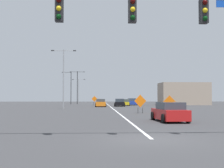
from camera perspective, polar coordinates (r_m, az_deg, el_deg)
ground at (r=12.90m, az=7.65°, el=-10.44°), size 209.81×209.81×0.00m
road_centre_stripe at (r=70.91m, az=-0.84°, el=-3.94°), size 0.16×116.56×0.01m
traffic_signal_assembly at (r=12.98m, az=-3.50°, el=12.08°), size 12.56×0.44×6.48m
street_lamp_mid_left at (r=74.38m, az=-7.99°, el=-0.40°), size 2.29×0.24×8.05m
street_lamp_near_left at (r=93.69m, az=-6.41°, el=-0.82°), size 4.04×0.24×7.46m
street_lamp_far_left at (r=76.19m, az=-6.65°, el=-0.11°), size 3.79×0.24×8.34m
street_lamp_near_right at (r=44.82m, az=-9.26°, el=1.90°), size 3.70×0.24×8.85m
construction_sign_right_shoulder at (r=63.54m, az=-3.37°, el=-2.96°), size 1.24×0.08×2.00m
construction_sign_median_far at (r=28.51m, az=10.93°, el=-3.60°), size 1.26×0.20×1.94m
construction_sign_left_shoulder at (r=33.23m, az=5.42°, el=-3.38°), size 1.38×0.36×2.05m
car_blue_approaching at (r=65.89m, az=3.83°, el=-3.46°), size 2.18×4.41×1.51m
car_yellow_mid at (r=62.30m, az=2.35°, el=-3.57°), size 2.16×3.90×1.33m
car_red_far at (r=22.28m, az=10.96°, el=-5.32°), size 2.15×4.40×1.41m
car_black_near at (r=57.06m, az=1.44°, el=-3.62°), size 2.13×4.21×1.46m
car_orange_passing at (r=55.12m, az=-2.19°, el=-3.65°), size 2.00×4.48×1.43m
roadside_building_east at (r=70.37m, az=13.51°, el=-1.83°), size 10.73×6.57×5.05m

